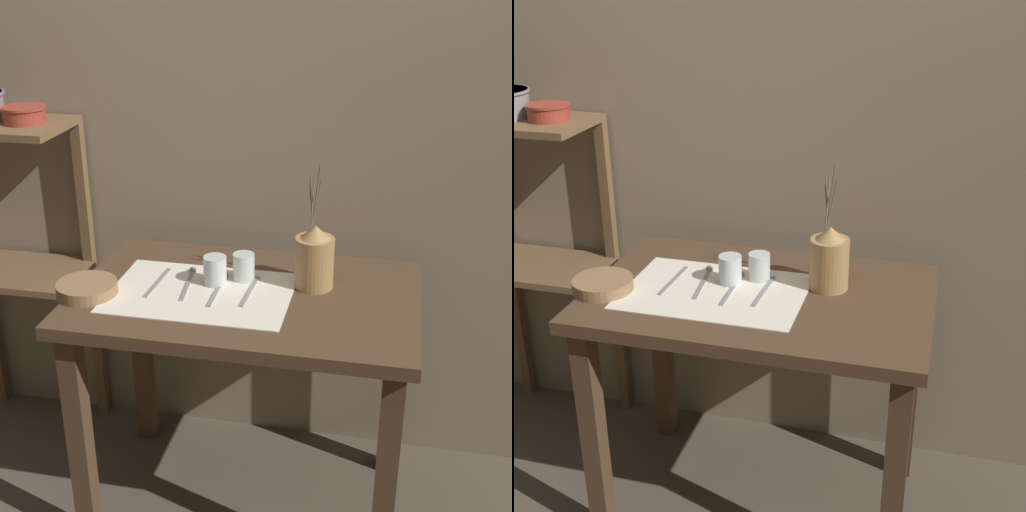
# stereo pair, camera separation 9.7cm
# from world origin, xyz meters

# --- Properties ---
(ground_plane) EXTENTS (12.00, 12.00, 0.00)m
(ground_plane) POSITION_xyz_m (0.00, 0.00, 0.00)
(ground_plane) COLOR brown
(stone_wall_back) EXTENTS (7.00, 0.06, 2.40)m
(stone_wall_back) POSITION_xyz_m (0.00, 0.44, 1.20)
(stone_wall_back) COLOR gray
(stone_wall_back) RESTS_ON ground_plane
(wooden_table) EXTENTS (1.02, 0.65, 0.79)m
(wooden_table) POSITION_xyz_m (0.00, 0.00, 0.66)
(wooden_table) COLOR #4C3523
(wooden_table) RESTS_ON ground_plane
(wooden_shelf_unit) EXTENTS (0.48, 0.30, 1.21)m
(wooden_shelf_unit) POSITION_xyz_m (-0.89, 0.28, 0.83)
(wooden_shelf_unit) COLOR brown
(wooden_shelf_unit) RESTS_ON ground_plane
(linen_cloth) EXTENTS (0.54, 0.37, 0.00)m
(linen_cloth) POSITION_xyz_m (-0.13, -0.03, 0.79)
(linen_cloth) COLOR silver
(linen_cloth) RESTS_ON wooden_table
(pitcher_with_flowers) EXTENTS (0.12, 0.12, 0.39)m
(pitcher_with_flowers) POSITION_xyz_m (0.19, 0.08, 0.88)
(pitcher_with_flowers) COLOR #A87F4C
(pitcher_with_flowers) RESTS_ON wooden_table
(wooden_bowl) EXTENTS (0.18, 0.18, 0.04)m
(wooden_bowl) POSITION_xyz_m (-0.46, -0.11, 0.81)
(wooden_bowl) COLOR #8E6B47
(wooden_bowl) RESTS_ON wooden_table
(glass_tumbler_near) EXTENTS (0.07, 0.07, 0.09)m
(glass_tumbler_near) POSITION_xyz_m (-0.10, 0.03, 0.84)
(glass_tumbler_near) COLOR silver
(glass_tumbler_near) RESTS_ON wooden_table
(glass_tumbler_far) EXTENTS (0.07, 0.07, 0.08)m
(glass_tumbler_far) POSITION_xyz_m (-0.02, 0.08, 0.83)
(glass_tumbler_far) COLOR silver
(glass_tumbler_far) RESTS_ON wooden_table
(fork_inner) EXTENTS (0.02, 0.20, 0.00)m
(fork_inner) POSITION_xyz_m (-0.28, -0.00, 0.79)
(fork_inner) COLOR gray
(fork_inner) RESTS_ON wooden_table
(spoon_outer) EXTENTS (0.04, 0.22, 0.02)m
(spoon_outer) POSITION_xyz_m (-0.19, 0.06, 0.80)
(spoon_outer) COLOR gray
(spoon_outer) RESTS_ON wooden_table
(spoon_inner) EXTENTS (0.02, 0.22, 0.02)m
(spoon_inner) POSITION_xyz_m (-0.09, 0.04, 0.80)
(spoon_inner) COLOR gray
(spoon_inner) RESTS_ON wooden_table
(knife_center) EXTENTS (0.02, 0.20, 0.00)m
(knife_center) POSITION_xyz_m (0.01, -0.00, 0.79)
(knife_center) COLOR gray
(knife_center) RESTS_ON wooden_table
(metal_pot_small) EXTENTS (0.14, 0.14, 0.05)m
(metal_pot_small) POSITION_xyz_m (-0.78, 0.23, 1.24)
(metal_pot_small) COLOR #9E3828
(metal_pot_small) RESTS_ON wooden_shelf_unit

